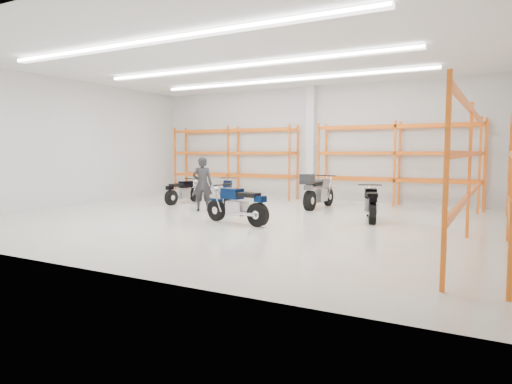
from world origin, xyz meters
The scene contains 12 objects.
ground centered at (0.00, 0.00, 0.00)m, with size 14.00×14.00×0.00m, color beige.
room_shell centered at (0.00, 0.03, 3.28)m, with size 14.02×12.02×4.51m.
motorcycle_main centered at (0.60, -0.75, 0.49)m, with size 2.11×0.81×1.04m.
motorcycle_back_a centered at (-3.74, 2.37, 0.43)m, with size 0.62×1.87×0.92m.
motorcycle_back_b centered at (-2.28, 3.24, 0.44)m, with size 1.04×1.75×0.94m.
motorcycle_back_c centered at (1.23, 3.34, 0.58)m, with size 0.75×2.35×1.21m.
motorcycle_back_d centered at (3.52, 1.52, 0.46)m, with size 0.87×1.94×0.98m.
standing_man centered at (-1.82, 0.99, 0.88)m, with size 0.64×0.42×1.77m, color black.
structural_column centered at (0.00, 5.82, 2.25)m, with size 0.32×0.32×4.50m, color white.
pallet_racking_back_left centered at (-3.40, 5.48, 1.79)m, with size 5.67×0.87×3.00m.
pallet_racking_back_right centered at (3.40, 5.48, 1.79)m, with size 5.67×0.87×3.00m.
pallet_racking_side centered at (6.48, 0.00, 1.81)m, with size 0.87×9.07×3.00m.
Camera 1 is at (6.77, -11.09, 1.91)m, focal length 32.00 mm.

